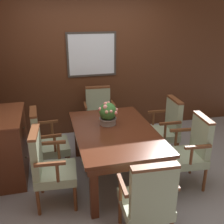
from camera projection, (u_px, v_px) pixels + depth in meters
ground_plane at (117, 178)px, 3.69m from camera, size 14.00×14.00×0.00m
wall_back at (93, 68)px, 4.78m from camera, size 7.20×0.08×2.45m
dining_table at (115, 136)px, 3.52m from camera, size 1.06×1.62×0.72m
chair_right_near at (191, 149)px, 3.42m from camera, size 0.52×0.55×0.97m
chair_right_far at (165, 127)px, 4.08m from camera, size 0.50×0.54×0.97m
chair_left_near at (49, 165)px, 3.06m from camera, size 0.52×0.55×0.97m
chair_head_near at (148, 199)px, 2.51m from camera, size 0.54×0.50×0.97m
chair_head_far at (99, 113)px, 4.64m from camera, size 0.54×0.51×0.97m
chair_left_far at (45, 140)px, 3.66m from camera, size 0.50×0.53×0.97m
potted_plant at (108, 114)px, 3.61m from camera, size 0.28×0.25×0.33m
sideboard_cabinet at (6, 146)px, 3.63m from camera, size 0.55×1.00×0.92m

